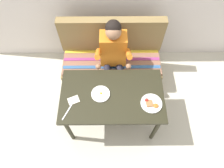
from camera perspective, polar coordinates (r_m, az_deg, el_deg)
name	(u,v)px	position (r m, az deg, el deg)	size (l,w,h in m)	color
ground_plane	(112,118)	(3.00, 0.02, -9.49)	(8.00, 8.00, 0.00)	beige
table	(112,98)	(2.40, 0.03, -3.96)	(1.20, 0.70, 0.73)	black
couch	(112,62)	(3.08, -0.08, 6.19)	(1.44, 0.56, 1.00)	olive
person	(113,54)	(2.65, 0.35, 8.46)	(0.45, 0.61, 1.21)	orange
plate_breakfast	(151,103)	(2.31, 10.98, -5.37)	(0.24, 0.24, 0.05)	white
plate_eggs	(101,94)	(2.33, -3.24, -2.80)	(0.22, 0.22, 0.04)	white
napkin	(74,100)	(2.34, -10.80, -4.49)	(0.12, 0.09, 0.01)	silver
knife	(67,112)	(2.29, -12.56, -7.74)	(0.01, 0.20, 0.01)	silver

